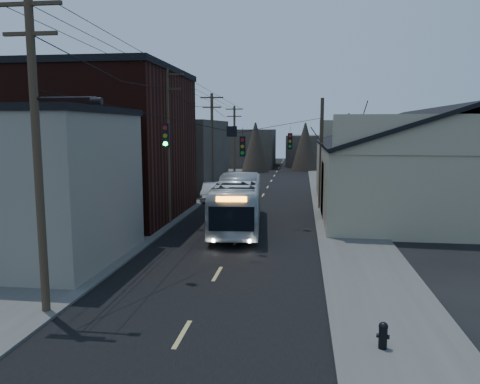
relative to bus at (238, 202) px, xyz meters
The scene contains 15 objects.
ground 17.70m from the bus, 88.66° to the right, with size 160.00×160.00×0.00m, color black.
road_surface 12.49m from the bus, 88.09° to the left, with size 9.00×110.00×0.02m, color black.
sidewalk_left 13.88m from the bus, 116.18° to the left, with size 4.00×110.00×0.12m, color #474744.
sidewalk_right 14.26m from the bus, 60.82° to the left, with size 4.00×110.00×0.12m, color #474744.
building_clapboard 12.31m from the bus, 134.89° to the right, with size 8.00×8.00×7.00m, color gray.
building_brick 10.44m from the bus, 166.06° to the left, with size 10.00×12.00×10.00m, color black.
building_left_far 20.59m from the bus, 116.31° to the left, with size 9.00×14.00×7.00m, color #343029.
warehouse 15.35m from the bus, 28.82° to the left, with size 16.16×20.60×7.73m.
building_far_left 47.73m from the bus, 96.72° to the left, with size 10.00×12.00×6.00m, color #343029.
building_far_right 52.91m from the bus, 81.94° to the left, with size 12.00×14.00×5.00m, color #343029.
bare_tree 7.58m from the bus, 18.99° to the left, with size 0.40×0.40×7.20m, color black.
utility_lines 7.81m from the bus, 112.49° to the left, with size 11.24×45.28×10.50m.
bus is the anchor object (origin of this frame).
parked_car 11.26m from the bus, 108.99° to the left, with size 1.66×4.75×1.57m, color #A6AAAE.
fire_hydrant 17.21m from the bus, 68.52° to the right, with size 0.38×0.26×0.77m.
Camera 1 is at (3.52, -11.21, 6.28)m, focal length 35.00 mm.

